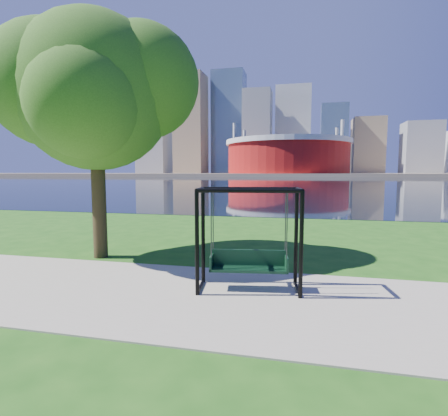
% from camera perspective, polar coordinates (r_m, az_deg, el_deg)
% --- Properties ---
extents(ground, '(900.00, 900.00, 0.00)m').
position_cam_1_polar(ground, '(7.41, 0.58, -13.36)').
color(ground, '#1E5114').
rests_on(ground, ground).
extents(path, '(120.00, 4.00, 0.03)m').
position_cam_1_polar(path, '(6.94, -0.34, -14.56)').
color(path, '#9E937F').
rests_on(path, ground).
extents(river, '(900.00, 180.00, 0.02)m').
position_cam_1_polar(river, '(108.87, 12.21, 4.37)').
color(river, black).
rests_on(river, ground).
extents(far_bank, '(900.00, 228.00, 2.00)m').
position_cam_1_polar(far_bank, '(312.84, 12.75, 5.37)').
color(far_bank, '#937F60').
rests_on(far_bank, ground).
extents(stadium, '(83.00, 83.00, 32.00)m').
position_cam_1_polar(stadium, '(242.40, 10.34, 8.47)').
color(stadium, maroon).
rests_on(stadium, far_bank).
extents(skyline, '(392.00, 66.00, 96.50)m').
position_cam_1_polar(skyline, '(327.99, 12.13, 11.50)').
color(skyline, gray).
rests_on(skyline, far_bank).
extents(swing, '(2.19, 1.18, 2.13)m').
position_cam_1_polar(swing, '(7.18, 4.07, -5.47)').
color(swing, black).
rests_on(swing, ground).
extents(park_tree, '(5.52, 4.99, 6.86)m').
position_cam_1_polar(park_tree, '(10.85, -20.39, 17.83)').
color(park_tree, '#2D2514').
rests_on(park_tree, ground).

